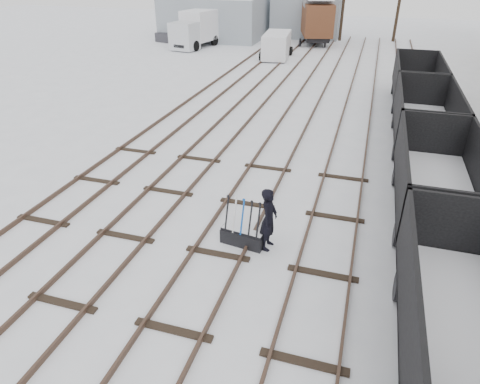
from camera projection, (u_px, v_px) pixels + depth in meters
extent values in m
plane|color=white|center=(218.00, 255.00, 12.29)|extent=(120.00, 120.00, 0.00)
cube|color=black|center=(191.00, 98.00, 25.71)|extent=(0.07, 52.00, 0.15)
cube|color=black|center=(214.00, 100.00, 25.34)|extent=(0.07, 52.00, 0.15)
cube|color=black|center=(81.00, 192.00, 15.50)|extent=(1.90, 0.20, 0.08)
cube|color=black|center=(239.00, 103.00, 24.94)|extent=(0.07, 52.00, 0.15)
cube|color=black|center=(263.00, 105.00, 24.57)|extent=(0.07, 52.00, 0.15)
cube|color=black|center=(155.00, 205.00, 14.72)|extent=(1.90, 0.20, 0.08)
cube|color=black|center=(289.00, 107.00, 24.17)|extent=(0.07, 52.00, 0.15)
cube|color=black|center=(315.00, 110.00, 23.80)|extent=(0.07, 52.00, 0.15)
cube|color=black|center=(238.00, 218.00, 13.95)|extent=(1.90, 0.20, 0.08)
cube|color=black|center=(343.00, 112.00, 23.39)|extent=(0.07, 52.00, 0.15)
cube|color=black|center=(370.00, 115.00, 23.02)|extent=(0.07, 52.00, 0.15)
cube|color=black|center=(331.00, 234.00, 13.18)|extent=(1.90, 0.20, 0.08)
cube|color=black|center=(401.00, 117.00, 22.62)|extent=(0.07, 52.00, 0.15)
cube|color=black|center=(430.00, 120.00, 22.25)|extent=(0.07, 52.00, 0.15)
cube|color=black|center=(436.00, 251.00, 12.40)|extent=(1.90, 0.20, 0.08)
cube|color=#939DA6|center=(216.00, 17.00, 44.84)|extent=(10.00, 8.00, 4.00)
cube|color=#939DA6|center=(308.00, 14.00, 45.77)|extent=(7.00, 6.00, 4.40)
cube|color=black|center=(242.00, 238.00, 12.63)|extent=(1.35, 0.61, 0.44)
cube|color=black|center=(242.00, 231.00, 12.51)|extent=(1.33, 0.49, 0.06)
cube|color=silver|center=(242.00, 230.00, 12.49)|extent=(1.27, 0.44, 0.03)
cylinder|color=black|center=(227.00, 213.00, 12.47)|extent=(0.10, 0.32, 1.08)
cylinder|color=silver|center=(235.00, 215.00, 12.37)|extent=(0.10, 0.32, 1.08)
cylinder|color=#0D4AAE|center=(243.00, 217.00, 12.28)|extent=(0.10, 0.32, 1.08)
cylinder|color=black|center=(250.00, 219.00, 12.18)|extent=(0.10, 0.32, 1.08)
cylinder|color=black|center=(258.00, 221.00, 12.09)|extent=(0.10, 0.32, 1.08)
imported|color=black|center=(269.00, 219.00, 12.16)|extent=(0.50, 0.73, 1.92)
cube|color=black|center=(463.00, 352.00, 8.41)|extent=(2.01, 5.52, 0.42)
cube|color=black|center=(466.00, 345.00, 8.31)|extent=(2.51, 6.28, 0.13)
cube|color=black|center=(408.00, 299.00, 8.22)|extent=(0.10, 6.28, 1.67)
cube|color=silver|center=(467.00, 341.00, 8.26)|extent=(2.26, 6.02, 0.06)
cube|color=black|center=(434.00, 199.00, 13.78)|extent=(2.01, 5.52, 0.42)
cube|color=black|center=(436.00, 193.00, 13.68)|extent=(2.51, 6.28, 0.13)
cube|color=black|center=(401.00, 165.00, 13.58)|extent=(0.10, 6.28, 1.67)
cube|color=silver|center=(437.00, 190.00, 13.63)|extent=(2.26, 6.02, 0.06)
cylinder|color=black|center=(396.00, 234.00, 12.54)|extent=(0.13, 0.73, 0.73)
cylinder|color=black|center=(462.00, 184.00, 15.31)|extent=(0.13, 0.73, 0.73)
cube|color=black|center=(422.00, 131.00, 19.14)|extent=(2.01, 5.52, 0.42)
cube|color=black|center=(423.00, 127.00, 19.04)|extent=(2.51, 6.28, 0.13)
cube|color=black|center=(398.00, 106.00, 18.95)|extent=(0.10, 6.28, 1.67)
cube|color=black|center=(457.00, 111.00, 18.33)|extent=(0.10, 6.28, 1.67)
cube|color=silver|center=(423.00, 124.00, 18.99)|extent=(2.26, 6.02, 0.06)
cylinder|color=black|center=(394.00, 152.00, 17.90)|extent=(0.13, 0.73, 0.73)
cylinder|color=black|center=(443.00, 126.00, 20.68)|extent=(0.13, 0.73, 0.73)
cube|color=black|center=(415.00, 93.00, 24.50)|extent=(2.01, 5.52, 0.42)
cube|color=black|center=(416.00, 90.00, 24.40)|extent=(2.51, 6.28, 0.13)
cube|color=black|center=(396.00, 73.00, 24.31)|extent=(0.10, 6.28, 1.67)
cube|color=black|center=(442.00, 76.00, 23.69)|extent=(0.10, 6.28, 1.67)
cube|color=silver|center=(416.00, 88.00, 24.35)|extent=(2.26, 6.02, 0.06)
cylinder|color=black|center=(393.00, 107.00, 23.27)|extent=(0.13, 0.73, 0.73)
cylinder|color=black|center=(432.00, 91.00, 26.04)|extent=(0.13, 0.73, 0.73)
cube|color=black|center=(315.00, 37.00, 41.94)|extent=(3.21, 5.16, 0.44)
cube|color=#492516|center=(317.00, 19.00, 41.15)|extent=(3.88, 5.92, 2.83)
cylinder|color=black|center=(300.00, 42.00, 40.94)|extent=(0.13, 0.76, 0.76)
cylinder|color=black|center=(330.00, 38.00, 43.25)|extent=(0.13, 0.76, 0.76)
cube|color=black|center=(200.00, 40.00, 41.09)|extent=(2.44, 7.23, 0.28)
cube|color=#B7BBC1|center=(189.00, 36.00, 38.52)|extent=(2.57, 2.27, 2.35)
cube|color=silver|center=(203.00, 24.00, 41.06)|extent=(3.22, 5.24, 2.63)
cube|color=silver|center=(202.00, 9.00, 40.42)|extent=(3.15, 5.14, 0.04)
cylinder|color=black|center=(180.00, 45.00, 39.33)|extent=(0.28, 0.94, 0.94)
cylinder|color=black|center=(220.00, 37.00, 43.05)|extent=(0.28, 0.94, 0.94)
cube|color=silver|center=(277.00, 45.00, 35.96)|extent=(2.46, 4.80, 1.89)
cube|color=silver|center=(277.00, 33.00, 35.49)|extent=(2.40, 4.69, 0.04)
cylinder|color=black|center=(261.00, 56.00, 35.30)|extent=(0.23, 0.74, 0.74)
cylinder|color=black|center=(291.00, 51.00, 37.27)|extent=(0.23, 0.74, 0.74)
cube|color=#323237|center=(169.00, 37.00, 43.46)|extent=(2.42, 2.42, 0.88)
cylinder|color=black|center=(343.00, 4.00, 42.44)|extent=(0.30, 0.30, 6.89)
cylinder|color=black|center=(399.00, 1.00, 41.87)|extent=(0.30, 0.30, 7.54)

